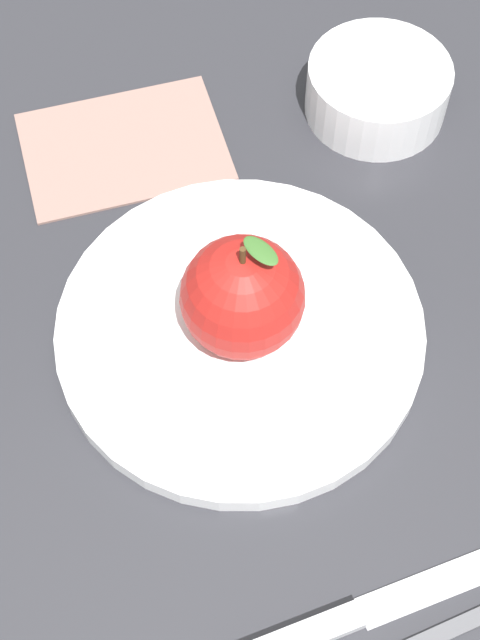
% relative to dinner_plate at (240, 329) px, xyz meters
% --- Properties ---
extents(ground_plane, '(2.40, 2.40, 0.00)m').
position_rel_dinner_plate_xyz_m(ground_plane, '(0.02, -0.02, -0.01)').
color(ground_plane, '#2D2D33').
extents(dinner_plate, '(0.23, 0.23, 0.01)m').
position_rel_dinner_plate_xyz_m(dinner_plate, '(0.00, 0.00, 0.00)').
color(dinner_plate, white).
rests_on(dinner_plate, ground_plane).
extents(apple, '(0.08, 0.08, 0.09)m').
position_rel_dinner_plate_xyz_m(apple, '(0.00, -0.00, 0.04)').
color(apple, '#B21E19').
rests_on(apple, dinner_plate).
extents(side_bowl, '(0.10, 0.10, 0.04)m').
position_rel_dinner_plate_xyz_m(side_bowl, '(0.12, 0.19, 0.02)').
color(side_bowl, white).
rests_on(side_bowl, ground_plane).
extents(knife, '(0.21, 0.07, 0.01)m').
position_rel_dinner_plate_xyz_m(knife, '(0.05, -0.18, -0.00)').
color(knife, silver).
rests_on(knife, ground_plane).
extents(linen_napkin, '(0.16, 0.13, 0.00)m').
position_rel_dinner_plate_xyz_m(linen_napkin, '(-0.07, 0.17, -0.01)').
color(linen_napkin, gray).
rests_on(linen_napkin, ground_plane).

